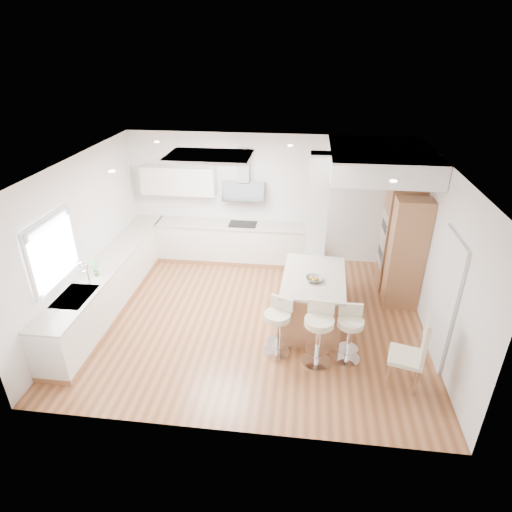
# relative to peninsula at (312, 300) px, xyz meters

# --- Properties ---
(ground) EXTENTS (6.00, 6.00, 0.00)m
(ground) POSITION_rel_peninsula_xyz_m (-1.04, -0.00, -0.48)
(ground) COLOR #A1633B
(ground) RESTS_ON ground
(ceiling) EXTENTS (6.00, 5.00, 0.02)m
(ceiling) POSITION_rel_peninsula_xyz_m (-1.04, -0.00, -0.48)
(ceiling) COLOR white
(ceiling) RESTS_ON ground
(wall_back) EXTENTS (6.00, 0.04, 2.80)m
(wall_back) POSITION_rel_peninsula_xyz_m (-1.04, 2.50, 0.92)
(wall_back) COLOR silver
(wall_back) RESTS_ON ground
(wall_left) EXTENTS (0.04, 5.00, 2.80)m
(wall_left) POSITION_rel_peninsula_xyz_m (-4.04, -0.00, 0.92)
(wall_left) COLOR silver
(wall_left) RESTS_ON ground
(wall_right) EXTENTS (0.04, 5.00, 2.80)m
(wall_right) POSITION_rel_peninsula_xyz_m (1.96, -0.00, 0.92)
(wall_right) COLOR silver
(wall_right) RESTS_ON ground
(skylight) EXTENTS (4.10, 2.10, 0.06)m
(skylight) POSITION_rel_peninsula_xyz_m (-1.83, 0.60, 2.29)
(skylight) COLOR silver
(skylight) RESTS_ON ground
(window_left) EXTENTS (0.06, 1.28, 1.07)m
(window_left) POSITION_rel_peninsula_xyz_m (-4.00, -0.90, 1.21)
(window_left) COLOR white
(window_left) RESTS_ON ground
(doorway_right) EXTENTS (0.05, 1.00, 2.10)m
(doorway_right) POSITION_rel_peninsula_xyz_m (1.93, -0.60, 0.52)
(doorway_right) COLOR #494139
(doorway_right) RESTS_ON ground
(counter_left) EXTENTS (0.63, 4.50, 1.35)m
(counter_left) POSITION_rel_peninsula_xyz_m (-3.74, 0.23, -0.02)
(counter_left) COLOR #A56F46
(counter_left) RESTS_ON ground
(counter_back) EXTENTS (3.62, 0.63, 2.50)m
(counter_back) POSITION_rel_peninsula_xyz_m (-1.96, 2.22, 0.21)
(counter_back) COLOR #A56F46
(counter_back) RESTS_ON ground
(pillar) EXTENTS (0.35, 0.35, 2.80)m
(pillar) POSITION_rel_peninsula_xyz_m (0.01, 0.95, 0.92)
(pillar) COLOR silver
(pillar) RESTS_ON ground
(soffit) EXTENTS (1.78, 2.20, 0.40)m
(soffit) POSITION_rel_peninsula_xyz_m (1.06, 1.40, 2.12)
(soffit) COLOR white
(soffit) RESTS_ON ground
(oven_column) EXTENTS (0.63, 1.21, 2.10)m
(oven_column) POSITION_rel_peninsula_xyz_m (1.63, 1.23, 0.57)
(oven_column) COLOR #A56F46
(oven_column) RESTS_ON ground
(peninsula) EXTENTS (1.10, 1.61, 1.03)m
(peninsula) POSITION_rel_peninsula_xyz_m (0.00, 0.00, 0.00)
(peninsula) COLOR #A56F46
(peninsula) RESTS_ON ground
(bar_stool_a) EXTENTS (0.56, 0.56, 0.96)m
(bar_stool_a) POSITION_rel_peninsula_xyz_m (-0.54, -0.87, 0.06)
(bar_stool_a) COLOR silver
(bar_stool_a) RESTS_ON ground
(bar_stool_b) EXTENTS (0.52, 0.52, 1.04)m
(bar_stool_b) POSITION_rel_peninsula_xyz_m (0.09, -1.02, 0.10)
(bar_stool_b) COLOR silver
(bar_stool_b) RESTS_ON ground
(bar_stool_c) EXTENTS (0.43, 0.43, 0.94)m
(bar_stool_c) POSITION_rel_peninsula_xyz_m (0.56, -0.89, 0.05)
(bar_stool_c) COLOR silver
(bar_stool_c) RESTS_ON ground
(dining_chair) EXTENTS (0.57, 0.57, 1.21)m
(dining_chair) POSITION_rel_peninsula_xyz_m (1.42, -1.38, 0.16)
(dining_chair) COLOR beige
(dining_chair) RESTS_ON ground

